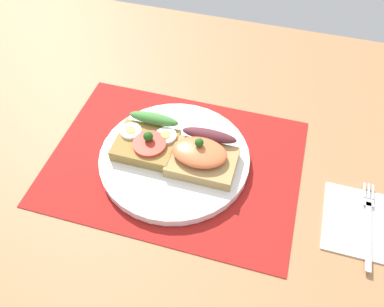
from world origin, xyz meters
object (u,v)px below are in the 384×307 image
object	(u,v)px
plate	(175,158)
fork	(368,221)
sandwich_egg_tomato	(148,140)
napkin	(362,222)
sandwich_salmon	(202,155)

from	to	relation	value
plate	fork	distance (cm)	31.29
sandwich_egg_tomato	napkin	distance (cm)	35.60
sandwich_egg_tomato	fork	bearing A→B (deg)	-6.52
sandwich_egg_tomato	napkin	bearing A→B (deg)	-6.72
sandwich_egg_tomato	sandwich_salmon	distance (cm)	9.66
sandwich_egg_tomato	fork	xyz separation A→B (cm)	(35.97, -4.11, -2.51)
sandwich_egg_tomato	sandwich_salmon	bearing A→B (deg)	-5.68
plate	napkin	size ratio (longest dim) A/B	2.07
sandwich_egg_tomato	sandwich_salmon	size ratio (longest dim) A/B	0.92
sandwich_salmon	napkin	xyz separation A→B (cm)	(25.62, -3.19, -3.35)
plate	fork	size ratio (longest dim) A/B	1.64
napkin	sandwich_egg_tomato	bearing A→B (deg)	173.28
sandwich_egg_tomato	fork	distance (cm)	36.29
fork	napkin	bearing A→B (deg)	-177.17
sandwich_egg_tomato	napkin	xyz separation A→B (cm)	(35.23, -4.15, -2.97)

